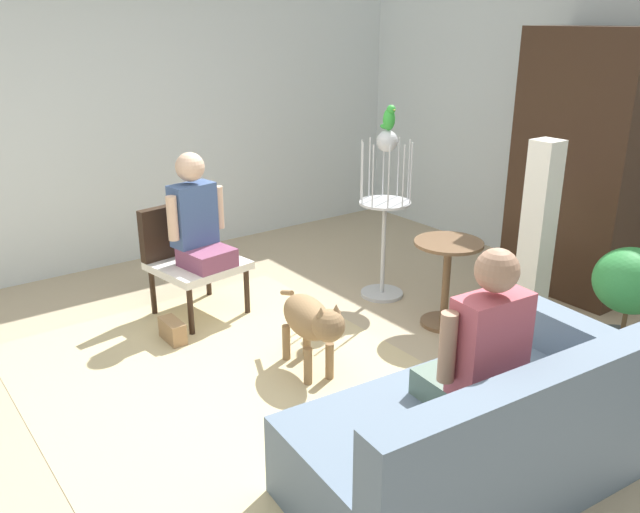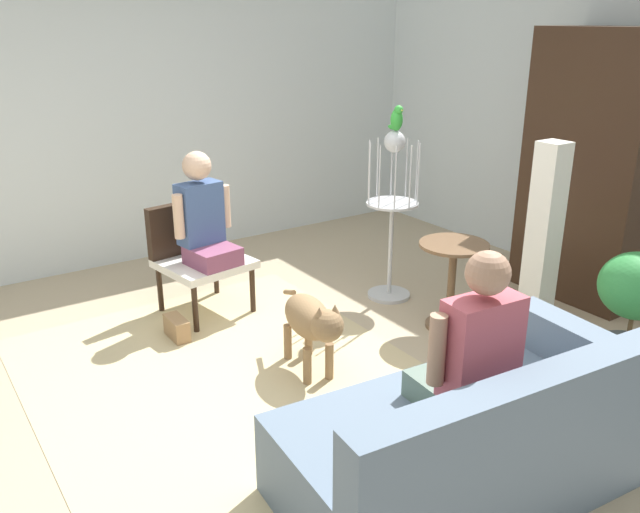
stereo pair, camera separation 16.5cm
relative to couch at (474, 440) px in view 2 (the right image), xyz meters
name	(u,v)px [view 2 (the right image)]	position (x,y,z in m)	size (l,w,h in m)	color
ground_plane	(284,386)	(-1.37, -0.27, -0.29)	(7.77, 7.77, 0.00)	tan
back_wall	(617,127)	(-1.37, 3.03, 1.08)	(6.27, 0.12, 2.74)	silver
left_wall	(149,115)	(-4.27, 0.03, 1.08)	(0.12, 7.07, 2.74)	silver
area_rug	(238,387)	(-1.52, -0.52, -0.29)	(3.14, 2.39, 0.01)	#C6B284
couch	(474,440)	(0.00, 0.00, 0.00)	(1.09, 1.90, 0.81)	slate
armchair	(195,249)	(-2.82, -0.20, 0.21)	(0.70, 0.72, 0.86)	black
person_on_couch	(473,351)	(-0.03, -0.03, 0.48)	(0.46, 0.53, 0.85)	slate
person_on_armchair	(203,217)	(-2.68, -0.18, 0.51)	(0.46, 0.50, 0.86)	#834463
round_end_table	(452,277)	(-1.40, 1.23, 0.12)	(0.52, 0.52, 0.68)	brown
dog	(311,320)	(-1.41, -0.03, 0.09)	(0.84, 0.35, 0.60)	olive
bird_cage_stand	(392,211)	(-2.11, 1.22, 0.46)	(0.43, 0.43, 1.41)	silver
parrot	(397,119)	(-2.09, 1.22, 1.21)	(0.17, 0.10, 0.20)	green
potted_plant	(634,304)	(-0.20, 1.62, 0.24)	(0.47, 0.47, 0.87)	#4C5156
column_lamp	(542,249)	(-0.87, 1.53, 0.44)	(0.20, 0.20, 1.48)	#4C4742
armoire_cabinet	(593,168)	(-1.27, 2.62, 0.80)	(1.02, 0.56, 2.18)	#382316
handbag	(177,328)	(-2.39, -0.57, -0.21)	(0.26, 0.11, 0.16)	#99724C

